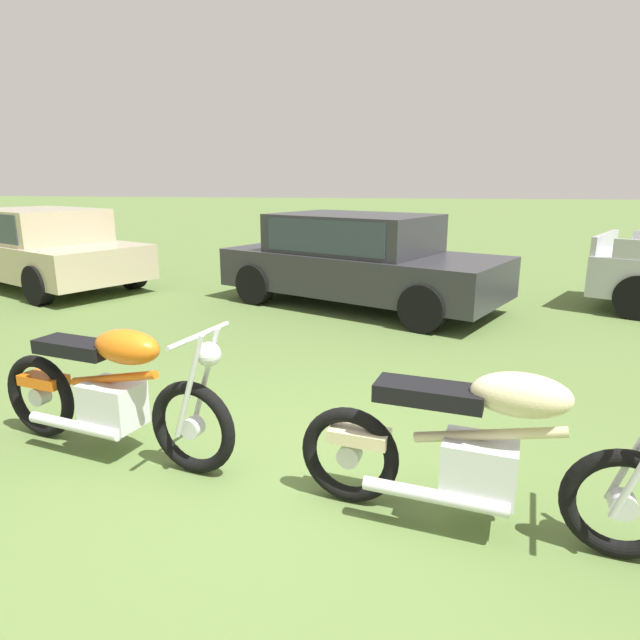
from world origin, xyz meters
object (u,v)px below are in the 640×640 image
at_px(motorcycle_orange, 111,391).
at_px(motorcycle_cream, 482,450).
at_px(car_charcoal, 358,255).
at_px(car_beige, 43,244).

relative_size(motorcycle_orange, motorcycle_cream, 0.98).
xyz_separation_m(motorcycle_cream, car_charcoal, (-1.32, 5.62, 0.32)).
distance_m(motorcycle_orange, motorcycle_cream, 2.54).
bearing_deg(motorcycle_orange, motorcycle_cream, 2.54).
bearing_deg(car_beige, motorcycle_cream, -14.21).
bearing_deg(motorcycle_cream, car_charcoal, 113.76).
relative_size(motorcycle_orange, car_charcoal, 0.43).
distance_m(car_beige, car_charcoal, 5.91).
xyz_separation_m(car_beige, car_charcoal, (5.88, -0.53, 0.00)).
xyz_separation_m(motorcycle_orange, car_beige, (-4.71, 5.71, 0.32)).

